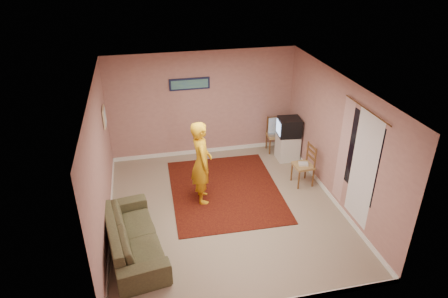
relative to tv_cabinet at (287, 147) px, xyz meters
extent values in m
plane|color=gray|center=(-1.95, -1.74, -0.32)|extent=(5.00, 5.00, 0.00)
cube|color=tan|center=(-1.95, 0.76, 0.98)|extent=(4.50, 0.02, 2.60)
cube|color=tan|center=(-1.95, -4.24, 0.98)|extent=(4.50, 0.02, 2.60)
cube|color=tan|center=(-4.20, -1.74, 0.98)|extent=(0.02, 5.00, 2.60)
cube|color=tan|center=(0.30, -1.74, 0.98)|extent=(0.02, 5.00, 2.60)
cube|color=white|center=(-1.95, -1.74, 2.28)|extent=(4.50, 5.00, 0.02)
cube|color=white|center=(-1.95, 0.75, -0.27)|extent=(4.50, 0.02, 0.10)
cube|color=white|center=(-4.19, -1.74, -0.27)|extent=(0.02, 5.00, 0.10)
cube|color=white|center=(0.29, -1.74, -0.27)|extent=(0.02, 5.00, 0.10)
cube|color=black|center=(0.29, -2.64, 1.13)|extent=(0.01, 1.10, 1.50)
cube|color=white|center=(0.28, -2.79, 0.93)|extent=(0.01, 0.75, 2.10)
cube|color=beige|center=(0.26, -2.09, 0.93)|extent=(0.01, 0.35, 2.10)
cylinder|color=brown|center=(0.25, -2.64, 2.00)|extent=(0.02, 1.40, 0.02)
cube|color=#141838|center=(-2.25, 0.73, 1.53)|extent=(0.95, 0.03, 0.28)
cube|color=#315C88|center=(-2.25, 0.71, 1.53)|extent=(0.86, 0.01, 0.20)
cube|color=beige|center=(-4.17, -0.14, 1.23)|extent=(0.03, 0.38, 0.42)
cube|color=silver|center=(-4.15, -0.14, 1.23)|extent=(0.01, 0.30, 0.34)
cube|color=black|center=(-1.80, -1.06, -0.31)|extent=(2.35, 2.91, 0.02)
cube|color=silver|center=(0.00, 0.00, 0.00)|extent=(0.50, 0.45, 0.63)
cube|color=black|center=(0.00, 0.00, 0.54)|extent=(0.55, 0.51, 0.44)
cube|color=#8CB2F2|center=(-0.26, 0.03, 0.54)|extent=(0.05, 0.37, 0.31)
cube|color=tan|center=(-0.16, 0.46, 0.12)|extent=(0.42, 0.41, 0.05)
cube|color=brown|center=(-0.16, 0.46, 0.35)|extent=(0.41, 0.06, 0.46)
cube|color=#A2A2A7|center=(-0.16, 0.46, 0.17)|extent=(0.42, 0.35, 0.06)
cube|color=#90C4EB|center=(-0.16, 0.46, 0.40)|extent=(0.38, 0.05, 0.40)
cube|color=tan|center=(-0.08, -1.15, 0.13)|extent=(0.43, 0.45, 0.05)
cube|color=brown|center=(-0.08, -1.15, 0.37)|extent=(0.07, 0.42, 0.48)
cube|color=silver|center=(-0.08, -1.15, 0.18)|extent=(0.23, 0.19, 0.04)
imported|color=#4F5030|center=(-3.75, -2.55, -0.01)|extent=(1.14, 2.21, 0.62)
imported|color=gold|center=(-2.34, -1.29, 0.56)|extent=(0.42, 0.64, 1.76)
camera|label=1|loc=(-3.39, -8.13, 4.48)|focal=32.00mm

